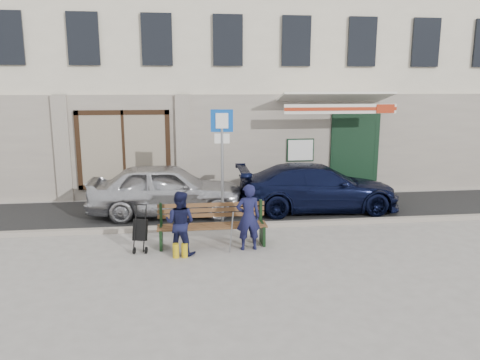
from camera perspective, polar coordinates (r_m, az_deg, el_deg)
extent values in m
plane|color=#9E9991|center=(10.29, 1.40, -8.35)|extent=(80.00, 80.00, 0.00)
cube|color=#282828|center=(13.21, -0.59, -3.77)|extent=(60.00, 3.20, 0.01)
cube|color=#9E9384|center=(11.67, 0.31, -5.58)|extent=(60.00, 0.18, 0.12)
cube|color=beige|center=(18.18, -2.66, 16.30)|extent=(20.00, 7.00, 10.00)
cube|color=#9E9384|center=(14.71, -1.44, 4.15)|extent=(20.00, 0.12, 3.20)
cube|color=maroon|center=(14.81, -13.90, 3.67)|extent=(2.50, 0.12, 2.00)
cube|color=black|center=(15.62, 13.76, 3.15)|extent=(1.60, 0.10, 2.60)
cube|color=black|center=(16.07, 13.15, 3.04)|extent=(1.25, 0.90, 2.40)
cube|color=white|center=(15.03, 7.38, 3.64)|extent=(0.80, 0.03, 0.65)
cube|color=white|center=(14.93, 11.16, 9.74)|extent=(3.40, 1.72, 0.42)
cube|color=white|center=(14.13, 12.20, 8.47)|extent=(3.40, 0.05, 0.28)
cube|color=#A22C14|center=(14.10, 12.24, 8.46)|extent=(3.40, 0.02, 0.10)
imported|color=silver|center=(12.84, -8.92, -1.11)|extent=(4.23, 1.79, 1.43)
imported|color=black|center=(13.32, 9.44, -0.91)|extent=(4.59, 1.96, 1.32)
cylinder|color=gray|center=(11.54, -2.18, 1.08)|extent=(0.07, 0.07, 2.81)
cube|color=#0C47A8|center=(11.37, -2.22, 7.24)|extent=(0.54, 0.09, 0.54)
cube|color=white|center=(11.34, -2.21, 7.23)|extent=(0.30, 0.05, 0.37)
cube|color=white|center=(11.42, -2.21, 5.08)|extent=(0.37, 0.07, 0.24)
cube|color=brown|center=(10.35, -3.39, -5.62)|extent=(2.40, 0.50, 0.04)
cube|color=brown|center=(10.53, -3.51, -3.66)|extent=(2.40, 0.10, 0.36)
cube|color=black|center=(10.41, -9.59, -6.96)|extent=(0.06, 0.50, 0.45)
cube|color=black|center=(10.54, 2.75, -6.57)|extent=(0.06, 0.50, 0.45)
cube|color=white|center=(10.31, 0.82, -5.48)|extent=(0.34, 0.25, 0.11)
cylinder|color=gray|center=(9.72, -1.06, -6.43)|extent=(0.07, 0.34, 0.96)
cylinder|color=#B99B13|center=(9.81, -7.83, -8.54)|extent=(0.13, 0.13, 0.30)
cylinder|color=#B99B13|center=(9.81, -6.77, -8.52)|extent=(0.13, 0.13, 0.30)
imported|color=#141538|center=(10.03, 1.01, -4.55)|extent=(0.55, 0.38, 1.44)
imported|color=#121433|center=(9.85, -7.32, -5.20)|extent=(0.81, 0.73, 1.35)
cylinder|color=black|center=(10.20, -12.77, -8.40)|extent=(0.07, 0.15, 0.14)
cylinder|color=black|center=(10.17, -11.37, -8.38)|extent=(0.07, 0.15, 0.14)
cube|color=black|center=(10.25, -12.07, -5.96)|extent=(0.34, 0.32, 0.48)
cylinder|color=black|center=(10.23, -12.14, -2.96)|extent=(0.26, 0.09, 0.02)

